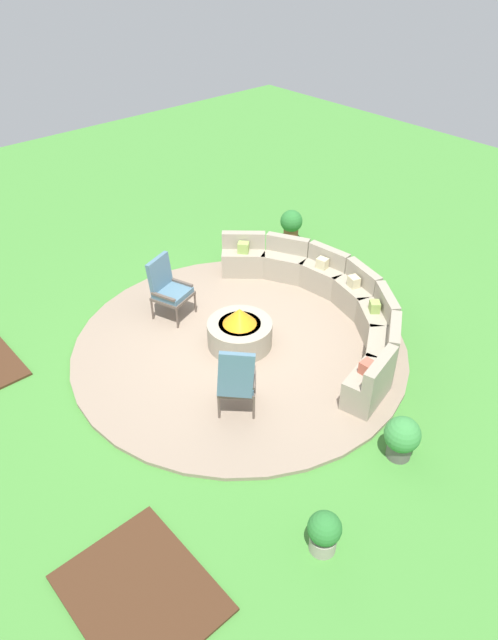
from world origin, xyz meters
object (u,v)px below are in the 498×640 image
(fire_pit, at_px, (240,331))
(potted_plant_1, at_px, (291,224))
(potted_plant_2, at_px, (324,532))
(curved_stone_bench, at_px, (330,301))
(lounge_chair_front_left, at_px, (168,287))
(potted_plant_0, at_px, (402,437))
(lounge_chair_front_right, at_px, (237,380))

(fire_pit, bearing_deg, potted_plant_1, 122.19)
(fire_pit, xyz_separation_m, potted_plant_1, (-2.01, 3.19, 0.08))
(potted_plant_2, bearing_deg, curved_stone_bench, 131.07)
(fire_pit, distance_m, lounge_chair_front_left, 1.53)
(fire_pit, distance_m, curved_stone_bench, 1.73)
(curved_stone_bench, xyz_separation_m, potted_plant_0, (2.68, -1.61, -0.04))
(lounge_chair_front_left, distance_m, lounge_chair_front_right, 2.66)
(curved_stone_bench, relative_size, potted_plant_0, 7.26)
(curved_stone_bench, bearing_deg, lounge_chair_front_left, -133.21)
(fire_pit, distance_m, potted_plant_1, 3.77)
(fire_pit, height_order, curved_stone_bench, curved_stone_bench)
(fire_pit, distance_m, potted_plant_2, 3.76)
(fire_pit, height_order, potted_plant_0, fire_pit)
(lounge_chair_front_right, bearing_deg, potted_plant_2, -62.89)
(lounge_chair_front_left, relative_size, lounge_chair_front_right, 0.95)
(lounge_chair_front_left, bearing_deg, potted_plant_2, 55.83)
(lounge_chair_front_left, bearing_deg, lounge_chair_front_right, 56.79)
(potted_plant_2, bearing_deg, potted_plant_1, 137.73)
(fire_pit, height_order, lounge_chair_front_right, lounge_chair_front_right)
(potted_plant_2, bearing_deg, lounge_chair_front_left, 164.48)
(potted_plant_0, bearing_deg, fire_pit, -178.93)
(fire_pit, relative_size, potted_plant_1, 1.45)
(curved_stone_bench, height_order, potted_plant_2, curved_stone_bench)
(potted_plant_1, xyz_separation_m, potted_plant_2, (5.37, -4.88, -0.10))
(lounge_chair_front_right, bearing_deg, lounge_chair_front_left, 119.14)
(fire_pit, relative_size, lounge_chair_front_right, 0.92)
(lounge_chair_front_right, distance_m, potted_plant_2, 2.37)
(fire_pit, relative_size, curved_stone_bench, 0.23)
(lounge_chair_front_right, bearing_deg, fire_pit, 91.17)
(fire_pit, relative_size, potted_plant_0, 1.67)
(curved_stone_bench, relative_size, lounge_chair_front_left, 4.22)
(curved_stone_bench, height_order, potted_plant_0, curved_stone_bench)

